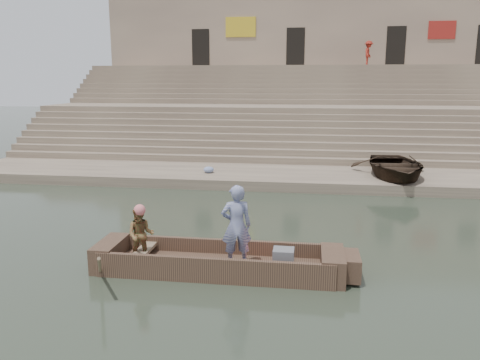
% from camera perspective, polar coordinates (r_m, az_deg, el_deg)
% --- Properties ---
extents(ground, '(120.00, 120.00, 0.00)m').
position_cam_1_polar(ground, '(12.77, 11.61, -7.93)').
color(ground, '#2A3628').
rests_on(ground, ground).
extents(lower_landing, '(32.00, 4.00, 0.40)m').
position_cam_1_polar(lower_landing, '(20.43, 10.41, 0.19)').
color(lower_landing, gray).
rests_on(lower_landing, ground).
extents(mid_landing, '(32.00, 3.00, 2.80)m').
position_cam_1_polar(mid_landing, '(27.67, 9.98, 5.75)').
color(mid_landing, gray).
rests_on(mid_landing, ground).
extents(upper_landing, '(32.00, 3.00, 5.20)m').
position_cam_1_polar(upper_landing, '(34.56, 9.73, 8.95)').
color(upper_landing, gray).
rests_on(upper_landing, ground).
extents(ghat_steps, '(32.00, 11.00, 5.20)m').
position_cam_1_polar(ghat_steps, '(29.31, 9.91, 6.87)').
color(ghat_steps, gray).
rests_on(ghat_steps, ground).
extents(building_wall, '(32.00, 5.07, 11.20)m').
position_cam_1_polar(building_wall, '(38.53, 9.76, 13.71)').
color(building_wall, tan).
rests_on(building_wall, ground).
extents(main_rowboat, '(5.00, 1.30, 0.22)m').
position_cam_1_polar(main_rowboat, '(11.03, -2.65, -10.32)').
color(main_rowboat, brown).
rests_on(main_rowboat, ground).
extents(rowboat_trim, '(6.04, 2.63, 1.94)m').
position_cam_1_polar(rowboat_trim, '(10.92, -1.58, -9.45)').
color(rowboat_trim, brown).
rests_on(rowboat_trim, ground).
extents(standing_man, '(0.76, 0.60, 1.84)m').
position_cam_1_polar(standing_man, '(10.53, -0.43, -5.47)').
color(standing_man, navy).
rests_on(standing_man, main_rowboat).
extents(rowing_man, '(0.69, 0.57, 1.27)m').
position_cam_1_polar(rowing_man, '(11.07, -11.72, -6.39)').
color(rowing_man, '#27752F').
rests_on(rowing_man, main_rowboat).
extents(television, '(0.46, 0.42, 0.40)m').
position_cam_1_polar(television, '(10.75, 5.13, -9.19)').
color(television, slate).
rests_on(television, main_rowboat).
extents(beached_rowboat, '(3.33, 4.51, 0.91)m').
position_cam_1_polar(beached_rowboat, '(20.33, 17.96, 1.61)').
color(beached_rowboat, '#2D2116').
rests_on(beached_rowboat, lower_landing).
extents(pedestrian, '(0.85, 1.17, 1.62)m').
position_cam_1_polar(pedestrian, '(34.61, 15.04, 14.38)').
color(pedestrian, maroon).
rests_on(pedestrian, upper_landing).
extents(cloth_bundles, '(14.45, 1.16, 0.26)m').
position_cam_1_polar(cloth_bundles, '(19.72, 16.36, 0.46)').
color(cloth_bundles, '#3F5999').
rests_on(cloth_bundles, lower_landing).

